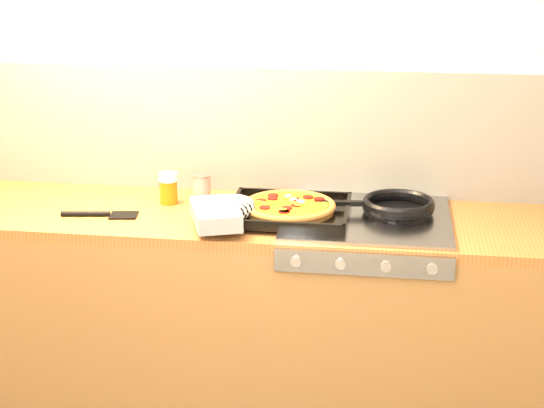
% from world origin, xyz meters
% --- Properties ---
extents(room_shell, '(3.20, 3.20, 3.20)m').
position_xyz_m(room_shell, '(0.00, 1.39, 1.15)').
color(room_shell, white).
rests_on(room_shell, ground).
extents(counter_run, '(3.20, 0.62, 0.90)m').
position_xyz_m(counter_run, '(0.00, 1.10, 0.45)').
color(counter_run, brown).
rests_on(counter_run, ground).
extents(stovetop, '(0.60, 0.56, 0.02)m').
position_xyz_m(stovetop, '(0.45, 1.10, 0.91)').
color(stovetop, gray).
rests_on(stovetop, counter_run).
extents(pizza_on_tray, '(0.58, 0.50, 0.07)m').
position_xyz_m(pizza_on_tray, '(0.10, 1.03, 0.95)').
color(pizza_on_tray, black).
rests_on(pizza_on_tray, stovetop).
extents(frying_pan, '(0.46, 0.30, 0.04)m').
position_xyz_m(frying_pan, '(0.55, 1.15, 0.94)').
color(frying_pan, black).
rests_on(frying_pan, stovetop).
extents(tomato_can, '(0.09, 0.09, 0.10)m').
position_xyz_m(tomato_can, '(-0.20, 1.24, 0.95)').
color(tomato_can, '#AF0E19').
rests_on(tomato_can, counter_run).
extents(juice_glass, '(0.09, 0.09, 0.12)m').
position_xyz_m(juice_glass, '(-0.32, 1.18, 0.96)').
color(juice_glass, '#D15B0C').
rests_on(juice_glass, counter_run).
extents(wooden_spoon, '(0.30, 0.11, 0.02)m').
position_xyz_m(wooden_spoon, '(0.10, 1.26, 0.91)').
color(wooden_spoon, '#AA7948').
rests_on(wooden_spoon, counter_run).
extents(black_spatula, '(0.29, 0.10, 0.02)m').
position_xyz_m(black_spatula, '(-0.53, 0.99, 0.91)').
color(black_spatula, black).
rests_on(black_spatula, counter_run).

